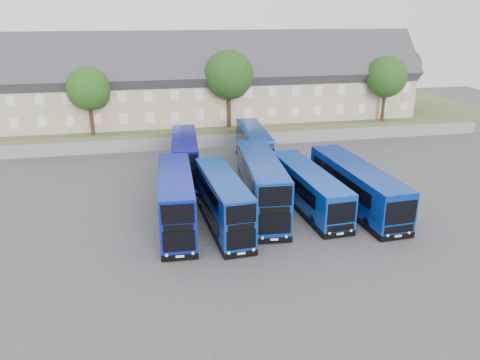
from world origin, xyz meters
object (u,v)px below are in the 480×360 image
object	(u,v)px
dd_front_mid	(223,203)
tree_far	(402,68)
dd_front_left	(176,202)
tree_mid	(230,77)
tree_west	(90,90)
coach_east_a	(308,189)
tree_east	(387,78)

from	to	relation	value
dd_front_mid	tree_far	bearing A→B (deg)	40.29
dd_front_left	tree_far	world-z (taller)	tree_far
dd_front_mid	tree_mid	xyz separation A→B (m)	(4.83, 23.48, 6.10)
tree_west	tree_far	world-z (taller)	tree_far
coach_east_a	dd_front_left	bearing A→B (deg)	-175.28
tree_mid	tree_far	bearing A→B (deg)	14.04
dd_front_mid	tree_east	size ratio (longest dim) A/B	1.26
tree_mid	dd_front_left	bearing A→B (deg)	-109.93
tree_far	tree_east	bearing A→B (deg)	-130.60
coach_east_a	tree_west	bearing A→B (deg)	128.47
coach_east_a	tree_mid	distance (m)	22.30
tree_mid	tree_far	world-z (taller)	tree_mid
tree_west	tree_far	bearing A→B (deg)	9.46
dd_front_left	tree_mid	size ratio (longest dim) A/B	1.17
tree_mid	tree_east	distance (m)	20.02
dd_front_mid	tree_east	bearing A→B (deg)	38.88
dd_front_mid	coach_east_a	distance (m)	7.87
tree_west	tree_far	distance (m)	42.58
dd_front_mid	coach_east_a	xyz separation A→B (m)	(7.51, 2.30, -0.38)
tree_east	dd_front_mid	bearing A→B (deg)	-137.22
dd_front_mid	coach_east_a	size ratio (longest dim) A/B	0.85
tree_west	tree_east	world-z (taller)	tree_east
dd_front_left	tree_far	distance (m)	45.42
tree_east	dd_front_left	bearing A→B (deg)	-141.75
dd_front_left	tree_east	bearing A→B (deg)	40.78
dd_front_left	tree_east	distance (m)	36.38
dd_front_mid	tree_west	world-z (taller)	tree_west
dd_front_left	tree_east	size ratio (longest dim) A/B	1.32
dd_front_mid	tree_west	bearing A→B (deg)	112.02
dd_front_left	coach_east_a	distance (m)	11.07
tree_far	dd_front_left	bearing A→B (deg)	-139.48
tree_far	tree_mid	bearing A→B (deg)	-165.96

